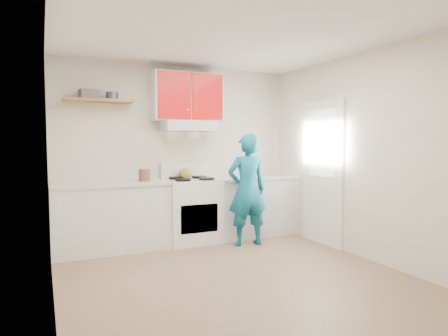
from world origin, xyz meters
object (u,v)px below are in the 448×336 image
person (247,190)px  stove (192,211)px  tin (112,96)px  crock (145,176)px  kettle (185,173)px

person → stove: bearing=-29.5°
tin → person: 2.26m
stove → crock: (-0.68, 0.02, 0.54)m
kettle → person: size_ratio=0.12×
crock → tin: bearing=161.4°
kettle → crock: (-0.63, -0.11, -0.01)m
stove → person: size_ratio=0.58×
stove → person: bearing=-36.7°
stove → kettle: (-0.05, 0.13, 0.54)m
stove → crock: bearing=178.0°
person → tin: bearing=-13.3°
kettle → person: person is taller
crock → kettle: bearing=9.7°
person → kettle: bearing=-34.0°
kettle → person: bearing=-42.5°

